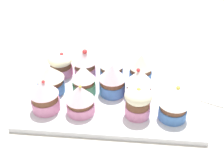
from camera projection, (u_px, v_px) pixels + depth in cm
name	position (u px, v px, depth cm)	size (l,w,h in cm)	color
ground_plane	(112.00, 103.00, 67.99)	(180.00, 180.00, 3.00)	beige
baking_tray	(112.00, 96.00, 66.76)	(39.69, 26.14, 1.20)	silver
cupcake_0	(44.00, 95.00, 60.06)	(6.12, 6.12, 7.66)	pink
cupcake_1	(80.00, 99.00, 59.52)	(6.09, 6.09, 7.03)	pink
cupcake_2	(138.00, 101.00, 58.61)	(5.75, 5.75, 7.27)	pink
cupcake_3	(174.00, 103.00, 57.81)	(6.27, 6.27, 7.74)	#477AC6
cupcake_4	(50.00, 79.00, 65.29)	(6.48, 6.48, 6.93)	#477AC6
cupcake_5	(84.00, 79.00, 64.83)	(5.38, 5.38, 7.46)	#4C9E6B
cupcake_6	(112.00, 79.00, 64.59)	(6.09, 6.09, 7.75)	#477AC6
cupcake_7	(139.00, 81.00, 64.01)	(6.29, 6.29, 7.54)	pink
cupcake_8	(61.00, 63.00, 71.49)	(6.31, 6.31, 6.44)	pink
cupcake_9	(85.00, 63.00, 70.37)	(5.64, 5.64, 7.73)	pink
cupcake_10	(111.00, 65.00, 69.80)	(5.93, 5.93, 7.50)	#477AC6
cupcake_11	(141.00, 68.00, 68.75)	(5.46, 5.46, 7.40)	#477AC6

